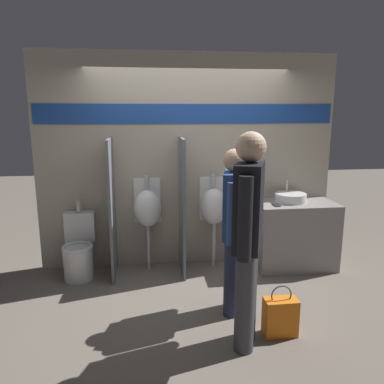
# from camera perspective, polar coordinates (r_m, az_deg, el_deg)

# --- Properties ---
(ground_plane) EXTENTS (16.00, 16.00, 0.00)m
(ground_plane) POSITION_cam_1_polar(r_m,az_deg,el_deg) (4.62, 0.27, -13.29)
(ground_plane) COLOR #70665B
(display_wall) EXTENTS (3.79, 0.07, 2.70)m
(display_wall) POSITION_cam_1_polar(r_m,az_deg,el_deg) (4.80, -0.63, 4.70)
(display_wall) COLOR #B2A893
(display_wall) RESTS_ON ground_plane
(sink_counter) EXTENTS (1.01, 0.60, 0.86)m
(sink_counter) POSITION_cam_1_polar(r_m,az_deg,el_deg) (5.03, 15.26, -6.29)
(sink_counter) COLOR gray
(sink_counter) RESTS_ON ground_plane
(sink_basin) EXTENTS (0.40, 0.40, 0.25)m
(sink_basin) POSITION_cam_1_polar(r_m,az_deg,el_deg) (4.94, 14.77, -0.80)
(sink_basin) COLOR white
(sink_basin) RESTS_ON sink_counter
(cell_phone) EXTENTS (0.07, 0.14, 0.01)m
(cell_phone) POSITION_cam_1_polar(r_m,az_deg,el_deg) (4.70, 12.69, -1.96)
(cell_phone) COLOR #232328
(cell_phone) RESTS_ON sink_counter
(divider_near_counter) EXTENTS (0.03, 0.58, 1.68)m
(divider_near_counter) POSITION_cam_1_polar(r_m,az_deg,el_deg) (4.58, -12.07, -2.58)
(divider_near_counter) COLOR slate
(divider_near_counter) RESTS_ON ground_plane
(divider_mid) EXTENTS (0.03, 0.58, 1.68)m
(divider_mid) POSITION_cam_1_polar(r_m,az_deg,el_deg) (4.58, -1.50, -2.30)
(divider_mid) COLOR slate
(divider_mid) RESTS_ON ground_plane
(urinal_near_counter) EXTENTS (0.36, 0.32, 1.20)m
(urinal_near_counter) POSITION_cam_1_polar(r_m,az_deg,el_deg) (4.71, -6.78, -2.49)
(urinal_near_counter) COLOR silver
(urinal_near_counter) RESTS_ON ground_plane
(urinal_far) EXTENTS (0.36, 0.32, 1.20)m
(urinal_far) POSITION_cam_1_polar(r_m,az_deg,el_deg) (4.78, 3.38, -2.19)
(urinal_far) COLOR silver
(urinal_far) RESTS_ON ground_plane
(toilet) EXTENTS (0.37, 0.53, 0.92)m
(toilet) POSITION_cam_1_polar(r_m,az_deg,el_deg) (4.80, -16.85, -8.61)
(toilet) COLOR white
(toilet) RESTS_ON ground_plane
(person_in_vest) EXTENTS (0.29, 0.56, 1.65)m
(person_in_vest) POSITION_cam_1_polar(r_m,az_deg,el_deg) (3.65, 6.25, -5.03)
(person_in_vest) COLOR #282D4C
(person_in_vest) RESTS_ON ground_plane
(person_with_lanyard) EXTENTS (0.36, 0.61, 1.84)m
(person_with_lanyard) POSITION_cam_1_polar(r_m,az_deg,el_deg) (3.11, 8.54, -6.18)
(person_with_lanyard) COLOR #3D3D42
(person_with_lanyard) RESTS_ON ground_plane
(shopping_bag) EXTENTS (0.30, 0.16, 0.48)m
(shopping_bag) POSITION_cam_1_polar(r_m,az_deg,el_deg) (3.64, 13.30, -17.97)
(shopping_bag) COLOR orange
(shopping_bag) RESTS_ON ground_plane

